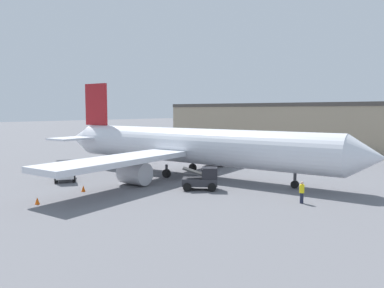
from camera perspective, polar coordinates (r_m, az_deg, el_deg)
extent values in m
plane|color=slate|center=(40.65, 0.00, -4.87)|extent=(400.00, 400.00, 0.00)
cube|color=gray|center=(72.87, 22.88, 2.26)|extent=(76.01, 12.03, 7.74)
cube|color=#47423D|center=(72.80, 23.00, 5.57)|extent=(76.01, 12.27, 0.70)
cylinder|color=silver|center=(40.21, 0.00, -0.27)|extent=(31.82, 7.19, 3.76)
cone|color=silver|center=(33.64, 25.10, -1.84)|extent=(3.39, 3.99, 3.68)
cone|color=silver|center=(52.40, -16.32, 0.80)|extent=(4.50, 4.00, 3.57)
cube|color=silver|center=(49.20, 4.82, -0.05)|extent=(5.87, 15.80, 0.50)
cube|color=silver|center=(33.99, -11.44, -2.50)|extent=(5.87, 15.80, 0.50)
cylinder|color=#B7B7BC|center=(47.38, 3.42, -2.02)|extent=(3.02, 2.41, 2.12)
cylinder|color=#B7B7BC|center=(35.84, -8.73, -4.42)|extent=(3.02, 2.41, 2.12)
cube|color=maroon|center=(50.11, -14.41, 5.86)|extent=(3.74, 0.77, 5.33)
cube|color=silver|center=(53.03, -10.94, 1.38)|extent=(3.86, 4.85, 0.24)
cube|color=silver|center=(47.61, -18.04, 0.79)|extent=(3.86, 4.85, 0.24)
cylinder|color=#38383D|center=(35.45, 15.40, -5.41)|extent=(0.28, 0.28, 1.40)
cylinder|color=black|center=(35.52, 15.39, -5.96)|extent=(0.73, 0.42, 0.70)
cylinder|color=#38383D|center=(39.52, -3.91, -4.14)|extent=(0.28, 0.28, 1.40)
cylinder|color=black|center=(39.56, -3.90, -4.50)|extent=(0.93, 0.45, 0.90)
cylinder|color=#38383D|center=(43.41, 0.11, -3.29)|extent=(0.28, 0.28, 1.40)
cylinder|color=black|center=(43.45, 0.11, -3.61)|extent=(0.93, 0.45, 0.90)
cylinder|color=#1E2338|center=(30.06, 16.37, -7.91)|extent=(0.27, 0.27, 0.81)
cylinder|color=yellow|center=(29.91, 16.40, -6.55)|extent=(0.37, 0.37, 0.64)
sphere|color=tan|center=(29.83, 16.42, -5.72)|extent=(0.24, 0.24, 0.24)
cube|color=silver|center=(39.97, -18.77, -4.23)|extent=(3.87, 3.26, 0.72)
cube|color=black|center=(38.86, -18.83, -3.19)|extent=(2.10, 2.09, 1.03)
cylinder|color=black|center=(38.85, -20.02, -5.08)|extent=(0.81, 0.65, 0.78)
cylinder|color=black|center=(38.81, -17.55, -5.01)|extent=(0.81, 0.65, 0.78)
cylinder|color=black|center=(41.27, -19.88, -4.48)|extent=(0.81, 0.65, 0.78)
cylinder|color=black|center=(41.23, -17.55, -4.42)|extent=(0.81, 0.65, 0.78)
cube|color=#2D2D33|center=(33.59, 1.20, -5.79)|extent=(3.36, 3.06, 0.68)
cube|color=black|center=(33.42, 2.70, -4.42)|extent=(1.89, 1.88, 0.97)
cube|color=#333333|center=(33.45, 0.24, -4.20)|extent=(2.16, 1.99, 0.75)
cylinder|color=black|center=(32.92, 3.06, -6.62)|extent=(0.76, 0.67, 0.74)
cylinder|color=black|center=(34.35, 3.07, -6.12)|extent=(0.76, 0.67, 0.74)
cylinder|color=black|center=(33.00, -0.75, -6.59)|extent=(0.76, 0.67, 0.74)
cylinder|color=black|center=(34.43, -0.58, -6.09)|extent=(0.76, 0.67, 0.74)
cone|color=#EF590F|center=(30.88, -22.51, -8.00)|extent=(0.36, 0.36, 0.55)
cone|color=#EF590F|center=(34.25, -16.23, -6.52)|extent=(0.36, 0.36, 0.55)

